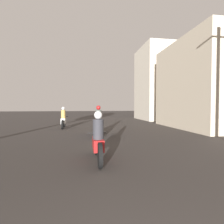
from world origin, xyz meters
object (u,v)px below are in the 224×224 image
Objects in this scene: motorcycle_white at (63,120)px; building_right_near at (207,85)px; motorcycle_red at (98,141)px; motorcycle_blue at (98,124)px; building_right_far at (158,84)px.

building_right_near is at bearing 1.71° from motorcycle_white.
motorcycle_blue is (0.38, 4.37, 0.07)m from motorcycle_red.
motorcycle_white is at bearing 113.15° from motorcycle_blue.
motorcycle_red is 17.98m from building_right_far.
building_right_near is at bearing 33.02° from motorcycle_red.
motorcycle_red is 0.28× the size of building_right_near.
building_right_near is at bearing -89.25° from building_right_far.
motorcycle_white is at bearing 98.73° from motorcycle_red.
motorcycle_white is 11.16m from building_right_near.
motorcycle_red is 8.44m from motorcycle_white.
motorcycle_red is at bearing -102.61° from motorcycle_blue.
motorcycle_white is (-2.29, 3.84, -0.04)m from motorcycle_blue.
motorcycle_blue reaches higher than motorcycle_red.
building_right_far is at bearing 44.81° from motorcycle_blue.
motorcycle_red is at bearing -67.44° from motorcycle_white.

